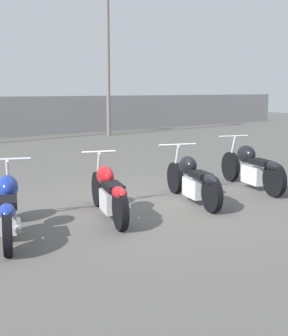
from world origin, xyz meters
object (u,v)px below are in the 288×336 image
at_px(motorcycle_slot_3, 252,167).
at_px(motorcycle_slot_1, 109,192).
at_px(light_pole_right, 108,30).
at_px(motorcycle_slot_2, 193,180).
at_px(motorcycle_slot_0, 8,207).

bearing_deg(motorcycle_slot_3, motorcycle_slot_1, -160.37).
height_order(light_pole_right, motorcycle_slot_3, light_pole_right).
distance_m(light_pole_right, motorcycle_slot_2, 12.97).
distance_m(motorcycle_slot_0, motorcycle_slot_1, 1.57).
xyz_separation_m(motorcycle_slot_2, motorcycle_slot_3, (1.72, 0.11, 0.04)).
bearing_deg(motorcycle_slot_0, motorcycle_slot_3, 23.05).
height_order(motorcycle_slot_0, motorcycle_slot_3, motorcycle_slot_3).
xyz_separation_m(light_pole_right, motorcycle_slot_3, (-4.00, -10.83, -3.94)).
xyz_separation_m(motorcycle_slot_1, motorcycle_slot_3, (3.42, 0.01, 0.03)).
xyz_separation_m(motorcycle_slot_0, motorcycle_slot_1, (1.57, -0.05, -0.01)).
distance_m(motorcycle_slot_0, motorcycle_slot_2, 3.28).
bearing_deg(motorcycle_slot_3, light_pole_right, 89.13).
bearing_deg(motorcycle_slot_1, motorcycle_slot_2, 17.63).
height_order(motorcycle_slot_2, motorcycle_slot_3, motorcycle_slot_3).
relative_size(motorcycle_slot_0, motorcycle_slot_2, 1.00).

